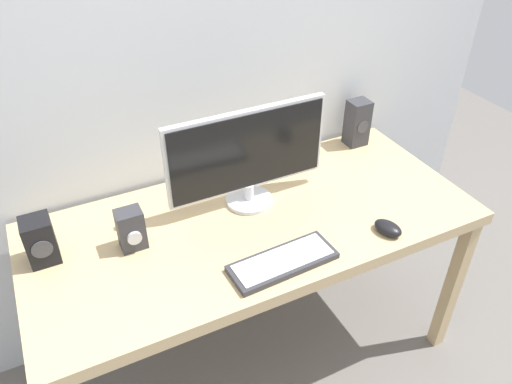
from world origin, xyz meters
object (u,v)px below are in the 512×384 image
object	(u,v)px
monitor	(248,155)
desk	(254,233)
keyboard_primary	(283,262)
speaker_left	(40,240)
speaker_right	(357,123)
audio_controller	(131,229)
mouse	(388,228)

from	to	relation	value
monitor	desk	bearing A→B (deg)	-105.05
desk	keyboard_primary	world-z (taller)	keyboard_primary
monitor	keyboard_primary	bearing A→B (deg)	-97.53
desk	speaker_left	bearing A→B (deg)	170.73
speaker_right	speaker_left	size ratio (longest dim) A/B	1.27
keyboard_primary	speaker_left	size ratio (longest dim) A/B	2.23
desk	monitor	bearing A→B (deg)	74.95
desk	speaker_right	distance (m)	0.74
monitor	speaker_right	size ratio (longest dim) A/B	2.96
speaker_right	audio_controller	size ratio (longest dim) A/B	1.40
desk	speaker_left	size ratio (longest dim) A/B	9.96
keyboard_primary	monitor	bearing A→B (deg)	82.47
speaker_right	speaker_left	distance (m)	1.38
keyboard_primary	mouse	bearing A→B (deg)	-3.19
speaker_right	audio_controller	xyz separation A→B (m)	(-1.09, -0.24, -0.03)
monitor	keyboard_primary	world-z (taller)	monitor
monitor	audio_controller	xyz separation A→B (m)	(-0.46, -0.06, -0.13)
mouse	speaker_right	bearing A→B (deg)	48.42
monitor	audio_controller	world-z (taller)	monitor
speaker_right	mouse	bearing A→B (deg)	-114.76
mouse	audio_controller	size ratio (longest dim) A/B	0.71
mouse	speaker_left	bearing A→B (deg)	143.58
mouse	speaker_left	size ratio (longest dim) A/B	0.64
desk	audio_controller	xyz separation A→B (m)	(-0.43, 0.05, 0.14)
keyboard_primary	audio_controller	world-z (taller)	audio_controller
speaker_right	audio_controller	world-z (taller)	speaker_right
desk	mouse	bearing A→B (deg)	-35.28
keyboard_primary	speaker_right	world-z (taller)	speaker_right
monitor	keyboard_primary	distance (m)	0.42
monitor	speaker_left	xyz separation A→B (m)	(-0.74, 0.00, -0.12)
audio_controller	mouse	bearing A→B (deg)	-21.68
speaker_right	speaker_left	bearing A→B (deg)	-172.87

